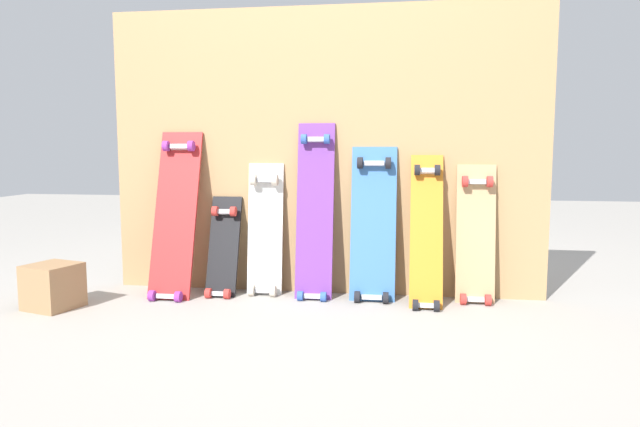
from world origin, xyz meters
The scene contains 10 objects.
ground_plane centered at (0.00, 0.00, 0.00)m, with size 12.00×12.00×0.00m, color #9E9991.
plywood_wall_panel centered at (0.00, 0.07, 0.76)m, with size 2.34×0.04×1.53m, color tan.
skateboard_red centered at (-0.78, -0.10, 0.40)m, with size 0.23×0.33×0.95m.
skateboard_black centered at (-0.53, -0.06, 0.23)m, with size 0.16×0.24×0.60m.
skateboard_white centered at (-0.31, -0.01, 0.32)m, with size 0.19×0.16×0.77m.
skateboard_purple centered at (-0.03, -0.04, 0.42)m, with size 0.20×0.21×0.99m.
skateboard_blue centered at (0.27, -0.04, 0.36)m, with size 0.23×0.21×0.86m.
skateboard_orange centered at (0.55, -0.09, 0.34)m, with size 0.16×0.31×0.82m.
skateboard_natural centered at (0.80, -0.02, 0.32)m, with size 0.20×0.17×0.77m.
wooden_crate centered at (-1.27, -0.45, 0.11)m, with size 0.22×0.22×0.22m, color #99724C.
Camera 1 is at (0.44, -3.00, 0.79)m, focal length 32.25 mm.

